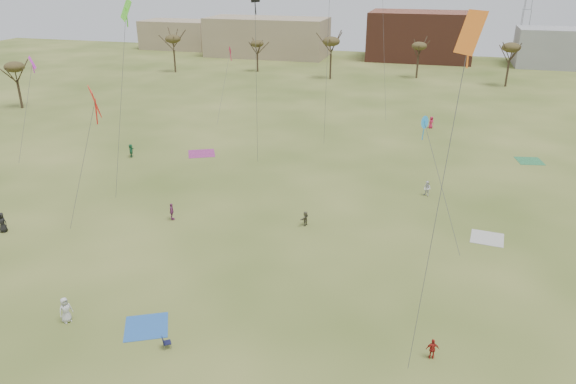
# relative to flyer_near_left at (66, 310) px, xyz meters

# --- Properties ---
(ground) EXTENTS (260.00, 260.00, 0.00)m
(ground) POSITION_rel_flyer_near_left_xyz_m (11.95, 1.76, -0.94)
(ground) COLOR #384E18
(ground) RESTS_ON ground
(flyer_near_left) EXTENTS (0.96, 1.09, 1.88)m
(flyer_near_left) POSITION_rel_flyer_near_left_xyz_m (0.00, 0.00, 0.00)
(flyer_near_left) COLOR silver
(flyer_near_left) RESTS_ON ground
(spectator_fore_a) EXTENTS (0.89, 0.53, 1.42)m
(spectator_fore_a) POSITION_rel_flyer_near_left_xyz_m (24.35, 2.98, -0.23)
(spectator_fore_a) COLOR #AB241D
(spectator_fore_a) RESTS_ON ground
(spectator_fore_c) EXTENTS (0.77, 1.38, 1.42)m
(spectator_fore_c) POSITION_rel_flyer_near_left_xyz_m (12.18, 18.95, -0.23)
(spectator_fore_c) COLOR #615C45
(spectator_fore_c) RESTS_ON ground
(flyer_mid_a) EXTENTS (1.05, 0.79, 1.93)m
(flyer_mid_a) POSITION_rel_flyer_near_left_xyz_m (-14.31, 10.04, 0.02)
(flyer_mid_a) COLOR black
(flyer_mid_a) RESTS_ON ground
(spectator_mid_d) EXTENTS (0.77, 1.08, 1.70)m
(spectator_mid_d) POSITION_rel_flyer_near_left_xyz_m (-0.51, 16.63, -0.09)
(spectator_mid_d) COLOR #86376D
(spectator_mid_d) RESTS_ON ground
(spectator_mid_e) EXTENTS (1.02, 0.96, 1.66)m
(spectator_mid_e) POSITION_rel_flyer_near_left_xyz_m (22.92, 29.33, -0.11)
(spectator_mid_e) COLOR silver
(spectator_mid_e) RESTS_ON ground
(flyer_far_a) EXTENTS (1.05, 1.64, 1.69)m
(flyer_far_a) POSITION_rel_flyer_near_left_xyz_m (-14.16, 32.05, -0.10)
(flyer_far_a) COLOR #22673E
(flyer_far_a) RESTS_ON ground
(flyer_far_b) EXTENTS (1.02, 1.02, 1.79)m
(flyer_far_b) POSITION_rel_flyer_near_left_xyz_m (22.40, 56.18, -0.05)
(flyer_far_b) COLOR #C62248
(flyer_far_b) RESTS_ON ground
(blanket_blue) EXTENTS (3.85, 3.85, 0.03)m
(blanket_blue) POSITION_rel_flyer_near_left_xyz_m (5.56, 0.92, -0.94)
(blanket_blue) COLOR blue
(blanket_blue) RESTS_ON ground
(blanket_cream) EXTENTS (3.09, 3.09, 0.03)m
(blanket_cream) POSITION_rel_flyer_near_left_xyz_m (28.63, 20.86, -0.94)
(blanket_cream) COLOR beige
(blanket_cream) RESTS_ON ground
(blanket_plum) EXTENTS (4.53, 4.53, 0.03)m
(blanket_plum) POSITION_rel_flyer_near_left_xyz_m (-6.04, 35.67, -0.94)
(blanket_plum) COLOR #9A2F77
(blanket_plum) RESTS_ON ground
(blanket_olive) EXTENTS (3.55, 3.55, 0.03)m
(blanket_olive) POSITION_rel_flyer_near_left_xyz_m (34.95, 44.25, -0.94)
(blanket_olive) COLOR #2E7F4A
(blanket_olive) RESTS_ON ground
(camp_chair_center) EXTENTS (0.74, 0.73, 0.87)m
(camp_chair_center) POSITION_rel_flyer_near_left_xyz_m (7.95, -0.65, -0.68)
(camp_chair_center) COLOR #121433
(camp_chair_center) RESTS_ON ground
(tree_line) EXTENTS (117.44, 49.32, 8.91)m
(tree_line) POSITION_rel_flyer_near_left_xyz_m (9.10, 80.88, 6.15)
(tree_line) COLOR #3A2B1E
(tree_line) RESTS_ON ground
(building_tan) EXTENTS (32.00, 14.00, 10.00)m
(building_tan) POSITION_rel_flyer_near_left_xyz_m (-23.05, 116.76, 4.06)
(building_tan) COLOR #937F60
(building_tan) RESTS_ON ground
(building_brick) EXTENTS (26.00, 16.00, 12.00)m
(building_brick) POSITION_rel_flyer_near_left_xyz_m (16.95, 121.76, 5.06)
(building_brick) COLOR brown
(building_brick) RESTS_ON ground
(building_grey) EXTENTS (24.00, 12.00, 9.00)m
(building_grey) POSITION_rel_flyer_near_left_xyz_m (51.95, 119.76, 3.56)
(building_grey) COLOR gray
(building_grey) RESTS_ON ground
(building_tan_west) EXTENTS (20.00, 12.00, 8.00)m
(building_tan_west) POSITION_rel_flyer_near_left_xyz_m (-53.05, 123.76, 3.06)
(building_tan_west) COLOR #937F60
(building_tan_west) RESTS_ON ground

